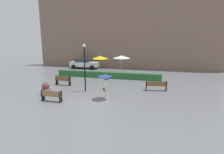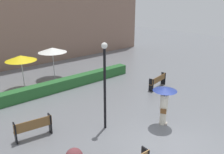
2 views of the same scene
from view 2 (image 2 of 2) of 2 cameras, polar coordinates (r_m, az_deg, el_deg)
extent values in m
plane|color=slate|center=(10.90, 13.52, -14.91)|extent=(60.00, 60.00, 0.00)
cube|color=brown|center=(16.44, 11.06, -1.05)|extent=(1.90, 0.56, 0.04)
cube|color=brown|center=(16.31, 11.53, -0.42)|extent=(1.87, 0.37, 0.40)
cube|color=black|center=(15.70, 9.60, -1.99)|extent=(0.12, 0.34, 0.88)
cube|color=black|center=(17.19, 12.51, -0.32)|extent=(0.12, 0.34, 0.88)
cube|color=brown|center=(11.15, -18.83, -11.76)|extent=(1.67, 0.47, 0.04)
cube|color=brown|center=(10.92, -18.76, -11.00)|extent=(1.64, 0.27, 0.44)
cube|color=black|center=(11.03, -22.71, -12.67)|extent=(0.11, 0.35, 0.93)
cube|color=black|center=(11.30, -15.01, -10.95)|extent=(0.11, 0.35, 0.93)
cylinder|color=silver|center=(11.90, 12.43, -9.59)|extent=(0.32, 0.32, 0.76)
cube|color=#B2A599|center=(12.06, 12.61, -11.05)|extent=(0.38, 0.40, 0.08)
cylinder|color=silver|center=(11.55, 12.71, -6.15)|extent=(0.38, 0.38, 0.82)
sphere|color=tan|center=(11.35, 12.90, -3.79)|extent=(0.21, 0.21, 0.21)
cube|color=brown|center=(11.51, 12.51, -8.23)|extent=(0.22, 0.29, 0.22)
cylinder|color=black|center=(11.35, 12.74, -5.03)|extent=(0.02, 0.02, 0.90)
cone|color=navy|center=(11.17, 12.90, -2.92)|extent=(1.14, 1.14, 0.16)
cylinder|color=black|center=(10.64, -1.78, -3.29)|extent=(0.12, 0.12, 3.91)
sphere|color=white|center=(10.04, -1.90, 7.73)|extent=(0.28, 0.28, 0.28)
cylinder|color=silver|center=(16.85, -21.09, 0.78)|extent=(0.06, 0.06, 2.18)
cone|color=yellow|center=(16.56, -21.53, 4.37)|extent=(2.04, 2.04, 0.35)
cylinder|color=silver|center=(18.41, -14.18, 3.06)|extent=(0.06, 0.06, 2.24)
cone|color=white|center=(18.14, -14.46, 6.47)|extent=(2.15, 2.15, 0.35)
cube|color=#28602D|center=(16.01, -13.44, -2.14)|extent=(12.28, 0.70, 0.72)
cube|color=#846656|center=(22.34, -22.11, 16.25)|extent=(28.00, 1.20, 10.88)
camera|label=1|loc=(14.59, 79.58, -1.06)|focal=30.42mm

